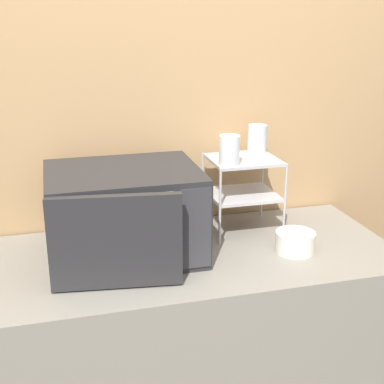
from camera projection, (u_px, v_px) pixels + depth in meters
The scene contains 7 objects.
wall_back at pixel (170, 131), 2.23m from camera, with size 8.00×0.06×2.60m.
counter at pixel (194, 357), 2.14m from camera, with size 1.51×0.69×0.92m.
microwave at pixel (124, 214), 1.92m from camera, with size 0.54×0.51×0.33m.
dish_rack at pixel (243, 179), 2.14m from camera, with size 0.28×0.25×0.30m.
glass_front_left at pixel (229, 150), 2.01m from camera, with size 0.08×0.08×0.11m.
glass_back_right at pixel (257, 139), 2.19m from camera, with size 0.08×0.08×0.11m.
bowl at pixel (295, 242), 1.99m from camera, with size 0.15×0.15×0.08m.
Camera 1 is at (-0.48, -1.41, 1.77)m, focal length 50.00 mm.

